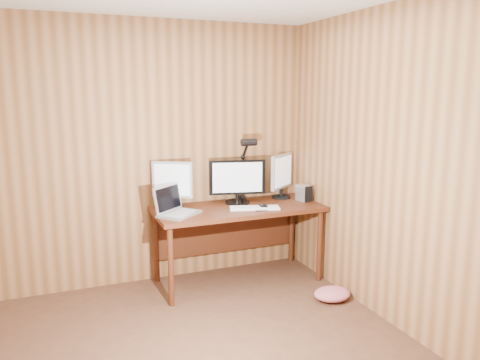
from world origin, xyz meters
TOP-DOWN VIEW (x-y plane):
  - room_shell at (0.00, 0.00)m, footprint 4.00×4.00m
  - desk at (0.93, 1.70)m, footprint 1.60×0.70m
  - monitor_center at (0.98, 1.77)m, footprint 0.55×0.24m
  - monitor_left at (0.35, 1.83)m, footprint 0.35×0.24m
  - monitor_right at (1.49, 1.82)m, footprint 0.34×0.27m
  - laptop at (0.30, 1.58)m, footprint 0.46×0.45m
  - keyboard at (1.04, 1.49)m, footprint 0.49×0.27m
  - mousepad at (1.13, 1.48)m, footprint 0.22×0.18m
  - mouse at (1.13, 1.48)m, footprint 0.08×0.12m
  - hard_drive at (1.64, 1.61)m, footprint 0.13×0.17m
  - phone at (1.01, 1.49)m, footprint 0.08×0.12m
  - speaker at (1.68, 1.72)m, footprint 0.05×0.05m
  - desk_lamp at (1.11, 1.85)m, footprint 0.15×0.22m
  - fabric_pile at (1.55, 0.91)m, footprint 0.38×0.33m

SIDE VIEW (x-z plane):
  - fabric_pile at x=1.55m, z-range 0.00..0.11m
  - desk at x=0.93m, z-range 0.25..1.00m
  - mousepad at x=1.13m, z-range 0.75..0.75m
  - phone at x=1.01m, z-range 0.75..0.76m
  - keyboard at x=1.04m, z-range 0.75..0.77m
  - mouse at x=1.13m, z-range 0.75..0.79m
  - speaker at x=1.68m, z-range 0.75..0.86m
  - laptop at x=0.30m, z-range 0.68..0.95m
  - hard_drive at x=1.64m, z-range 0.75..0.91m
  - monitor_center at x=0.98m, z-range 0.76..1.19m
  - monitor_left at x=0.35m, z-range 0.77..1.21m
  - monitor_right at x=1.49m, z-range 0.77..1.22m
  - desk_lamp at x=1.11m, z-range 0.83..1.50m
  - room_shell at x=0.00m, z-range -0.75..3.25m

